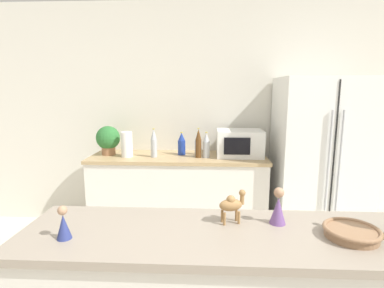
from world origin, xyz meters
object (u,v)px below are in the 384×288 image
object	(u,v)px
back_bottle_1	(198,144)
fruit_bowl	(352,232)
camel_figurine	(232,204)
back_bottle_4	(198,144)
back_bottle_0	(206,145)
wise_man_figurine_blue	(63,225)
wise_man_figurine_crimson	(278,208)
potted_plant	(108,139)
microwave	(239,143)
back_bottle_2	(182,144)
back_bottle_3	(154,143)
paper_towel_roll	(127,144)
refrigerator	(319,161)

from	to	relation	value
back_bottle_1	fruit_bowl	world-z (taller)	back_bottle_1
fruit_bowl	camel_figurine	distance (m)	0.50
back_bottle_4	back_bottle_1	bearing A→B (deg)	94.92
camel_figurine	back_bottle_0	bearing A→B (deg)	94.02
wise_man_figurine_blue	wise_man_figurine_crimson	bearing A→B (deg)	11.78
fruit_bowl	camel_figurine	world-z (taller)	camel_figurine
wise_man_figurine_blue	potted_plant	bearing A→B (deg)	103.63
wise_man_figurine_crimson	wise_man_figurine_blue	bearing A→B (deg)	-168.22
back_bottle_4	fruit_bowl	size ratio (longest dim) A/B	1.37
fruit_bowl	wise_man_figurine_blue	xyz separation A→B (m)	(-1.18, -0.07, 0.04)
microwave	back_bottle_2	xyz separation A→B (m)	(-0.62, 0.04, -0.02)
wise_man_figurine_blue	microwave	bearing A→B (deg)	65.74
back_bottle_3	wise_man_figurine_crimson	world-z (taller)	back_bottle_3
microwave	back_bottle_3	bearing A→B (deg)	-173.94
back_bottle_0	back_bottle_3	world-z (taller)	back_bottle_3
microwave	back_bottle_1	world-z (taller)	microwave
back_bottle_1	wise_man_figurine_blue	xyz separation A→B (m)	(-0.48, -2.10, 0.04)
paper_towel_roll	back_bottle_2	distance (m)	0.59
paper_towel_roll	back_bottle_4	distance (m)	0.76
potted_plant	camel_figurine	bearing A→B (deg)	-57.37
back_bottle_2	fruit_bowl	size ratio (longest dim) A/B	1.10
fruit_bowl	paper_towel_roll	bearing A→B (deg)	127.50
microwave	wise_man_figurine_crimson	xyz separation A→B (m)	(-0.02, -1.86, 0.03)
refrigerator	camel_figurine	bearing A→B (deg)	-120.33
camel_figurine	fruit_bowl	bearing A→B (deg)	-13.48
paper_towel_roll	back_bottle_3	distance (m)	0.29
wise_man_figurine_crimson	back_bottle_1	bearing A→B (deg)	102.59
camel_figurine	wise_man_figurine_crimson	distance (m)	0.21
paper_towel_roll	back_bottle_3	xyz separation A→B (m)	(0.29, 0.00, 0.01)
back_bottle_0	wise_man_figurine_crimson	distance (m)	1.80
paper_towel_roll	back_bottle_2	size ratio (longest dim) A/B	1.06
fruit_bowl	microwave	bearing A→B (deg)	97.30
back_bottle_1	back_bottle_4	xyz separation A→B (m)	(0.01, -0.15, 0.03)
potted_plant	paper_towel_roll	distance (m)	0.25
back_bottle_2	fruit_bowl	world-z (taller)	back_bottle_2
paper_towel_roll	wise_man_figurine_blue	size ratio (longest dim) A/B	1.89
back_bottle_3	wise_man_figurine_blue	xyz separation A→B (m)	(-0.02, -1.96, 0.01)
back_bottle_1	fruit_bowl	size ratio (longest dim) A/B	1.07
back_bottle_2	back_bottle_4	bearing A→B (deg)	-35.46
microwave	wise_man_figurine_crimson	distance (m)	1.86
refrigerator	camel_figurine	world-z (taller)	refrigerator
potted_plant	fruit_bowl	world-z (taller)	potted_plant
wise_man_figurine_blue	paper_towel_roll	bearing A→B (deg)	97.79
back_bottle_2	fruit_bowl	distance (m)	2.20
microwave	camel_figurine	distance (m)	1.88
potted_plant	back_bottle_2	world-z (taller)	potted_plant
potted_plant	wise_man_figurine_crimson	size ratio (longest dim) A/B	1.85
back_bottle_0	back_bottle_3	bearing A→B (deg)	179.95
microwave	back_bottle_1	xyz separation A→B (m)	(-0.45, 0.05, -0.02)
paper_towel_roll	refrigerator	bearing A→B (deg)	0.41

